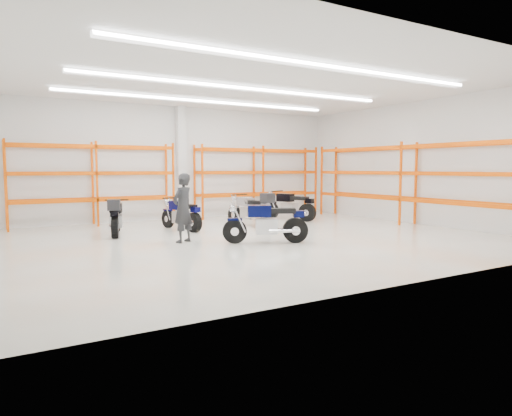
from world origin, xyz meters
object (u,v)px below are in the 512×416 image
motorcycle_back_b (182,215)px  motorcycle_back_d (291,207)px  motorcycle_main (269,224)px  motorcycle_back_c (252,210)px  standing_man (183,208)px  structural_column (181,163)px  motorcycle_back_a (116,218)px

motorcycle_back_b → motorcycle_back_d: bearing=6.8°
motorcycle_back_b → motorcycle_main: bearing=-72.9°
motorcycle_back_b → motorcycle_back_c: (2.57, -0.17, 0.07)m
motorcycle_main → motorcycle_back_b: (-1.12, 3.65, -0.04)m
motorcycle_main → standing_man: 2.42m
motorcycle_back_b → structural_column: (1.20, 3.15, 1.75)m
motorcycle_main → motorcycle_back_d: (3.65, 4.22, -0.00)m
motorcycle_main → motorcycle_back_b: 3.82m
standing_man → structural_column: 6.01m
motorcycle_back_a → standing_man: size_ratio=1.16×
structural_column → motorcycle_back_a: bearing=-136.1°
motorcycle_main → motorcycle_back_b: bearing=107.1°
motorcycle_back_d → motorcycle_back_a: bearing=-174.5°
motorcycle_main → motorcycle_back_c: size_ratio=0.94×
motorcycle_back_d → structural_column: (-3.58, 2.58, 1.71)m
motorcycle_main → motorcycle_back_b: size_ratio=1.01×
motorcycle_back_c → structural_column: size_ratio=0.52×
motorcycle_back_b → structural_column: 3.80m
motorcycle_back_c → structural_column: (-1.38, 3.32, 1.68)m
motorcycle_main → motorcycle_back_a: same height
motorcycle_back_c → standing_man: (-3.45, -2.18, 0.38)m
standing_man → motorcycle_back_a: bearing=-89.7°
motorcycle_back_a → motorcycle_back_d: size_ratio=1.00×
motorcycle_back_a → standing_man: standing_man is taller
motorcycle_back_d → structural_column: structural_column is taller
motorcycle_back_b → structural_column: structural_column is taller
motorcycle_back_d → standing_man: size_ratio=1.16×
motorcycle_back_d → structural_column: 4.73m
motorcycle_back_d → structural_column: bearing=144.2°
motorcycle_back_a → structural_column: size_ratio=0.49×
motorcycle_back_d → standing_man: (-5.65, -2.91, 0.42)m
motorcycle_back_d → motorcycle_main: bearing=-130.9°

